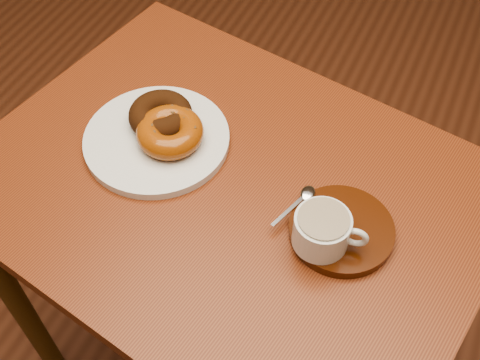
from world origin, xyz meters
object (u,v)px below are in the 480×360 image
at_px(saucer, 341,230).
at_px(coffee_cup, 323,230).
at_px(donut_plate, 157,139).
at_px(cafe_table, 230,226).

bearing_deg(saucer, coffee_cup, -119.29).
relative_size(donut_plate, coffee_cup, 2.26).
relative_size(donut_plate, saucer, 1.56).
bearing_deg(cafe_table, saucer, 5.91).
height_order(cafe_table, saucer, saucer).
xyz_separation_m(donut_plate, coffee_cup, (0.33, -0.08, 0.04)).
xyz_separation_m(cafe_table, saucer, (0.20, -0.02, 0.13)).
relative_size(cafe_table, donut_plate, 3.74).
relative_size(cafe_table, coffee_cup, 8.47).
bearing_deg(donut_plate, saucer, -7.61).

